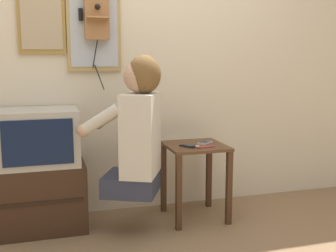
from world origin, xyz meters
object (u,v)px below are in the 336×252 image
object	(u,v)px
wall_mirror	(94,28)
cell_phone_spare	(205,143)
framed_picture	(41,22)
cell_phone_held	(188,146)
person	(137,127)
wall_phone_antique	(96,12)
television	(38,137)
toothbrush	(204,147)

from	to	relation	value
wall_mirror	cell_phone_spare	xyz separation A→B (m)	(0.79, -0.31, -0.87)
framed_picture	wall_mirror	size ratio (longest dim) A/B	0.72
wall_mirror	cell_phone_held	distance (m)	1.14
person	wall_phone_antique	world-z (taller)	wall_phone_antique
television	framed_picture	bearing A→B (deg)	74.72
cell_phone_held	cell_phone_spare	distance (m)	0.18
wall_mirror	cell_phone_held	size ratio (longest dim) A/B	4.69
wall_phone_antique	toothbrush	xyz separation A→B (m)	(0.71, -0.41, -0.99)
cell_phone_held	television	bearing A→B (deg)	137.59
framed_picture	toothbrush	size ratio (longest dim) A/B	2.94
framed_picture	cell_phone_held	world-z (taller)	framed_picture
person	framed_picture	size ratio (longest dim) A/B	2.10
toothbrush	wall_mirror	bearing A→B (deg)	53.07
wall_phone_antique	cell_phone_spare	xyz separation A→B (m)	(0.78, -0.27, -0.99)
cell_phone_held	framed_picture	bearing A→B (deg)	125.52
framed_picture	cell_phone_held	xyz separation A→B (m)	(1.01, -0.39, -0.91)
cell_phone_spare	cell_phone_held	bearing A→B (deg)	-99.08
person	wall_phone_antique	distance (m)	0.95
cell_phone_held	cell_phone_spare	xyz separation A→B (m)	(0.17, 0.08, 0.00)
television	framed_picture	distance (m)	0.84
person	cell_phone_held	bearing A→B (deg)	-49.84
wall_phone_antique	toothbrush	world-z (taller)	wall_phone_antique
cell_phone_spare	toothbrush	xyz separation A→B (m)	(-0.07, -0.15, 0.00)
framed_picture	cell_phone_spare	bearing A→B (deg)	-14.89
framed_picture	cell_phone_spare	size ratio (longest dim) A/B	3.37
toothbrush	cell_phone_held	bearing A→B (deg)	50.38
television	wall_mirror	distance (m)	0.91
framed_picture	wall_mirror	world-z (taller)	wall_mirror
cell_phone_held	cell_phone_spare	bearing A→B (deg)	-8.09
wall_phone_antique	cell_phone_held	distance (m)	1.21
television	wall_phone_antique	xyz separation A→B (m)	(0.45, 0.18, 0.89)
framed_picture	person	bearing A→B (deg)	-39.68
wall_mirror	toothbrush	bearing A→B (deg)	-32.09
wall_mirror	cell_phone_spare	distance (m)	1.22
television	cell_phone_spare	size ratio (longest dim) A/B	4.08
television	toothbrush	xyz separation A→B (m)	(1.16, -0.24, -0.09)
wall_phone_antique	wall_mirror	distance (m)	0.13
television	framed_picture	world-z (taller)	framed_picture
cell_phone_spare	wall_mirror	bearing A→B (deg)	-145.54
wall_phone_antique	cell_phone_held	world-z (taller)	wall_phone_antique
person	television	distance (m)	0.72
wall_phone_antique	framed_picture	size ratio (longest dim) A/B	1.79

